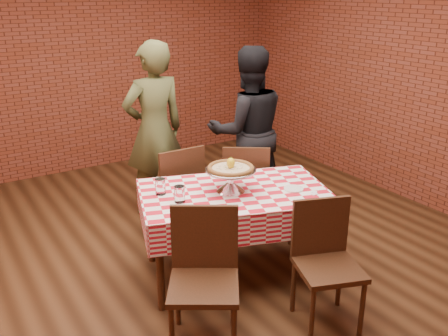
{
  "coord_description": "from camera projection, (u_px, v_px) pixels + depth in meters",
  "views": [
    {
      "loc": [
        -1.86,
        -3.3,
        2.3
      ],
      "look_at": [
        0.15,
        -0.13,
        0.92
      ],
      "focal_mm": 39.65,
      "sensor_mm": 36.0,
      "label": 1
    }
  ],
  "objects": [
    {
      "name": "condiment_caddy",
      "position": [
        225.0,
        168.0,
        4.26
      ],
      "size": [
        0.11,
        0.09,
        0.15
      ],
      "primitive_type": "cube",
      "rotation": [
        0.0,
        0.0,
        -0.09
      ],
      "color": "silver",
      "rests_on": "tablecloth"
    },
    {
      "name": "water_glass_left",
      "position": [
        179.0,
        194.0,
        3.75
      ],
      "size": [
        0.1,
        0.1,
        0.13
      ],
      "primitive_type": "cylinder",
      "rotation": [
        0.0,
        0.0,
        -0.32
      ],
      "color": "white",
      "rests_on": "tablecloth"
    },
    {
      "name": "chair_near_right",
      "position": [
        329.0,
        268.0,
        3.45
      ],
      "size": [
        0.55,
        0.55,
        0.91
      ],
      "primitive_type": null,
      "rotation": [
        0.0,
        0.0,
        -0.35
      ],
      "color": "#412111",
      "rests_on": "ground"
    },
    {
      "name": "diner_black",
      "position": [
        248.0,
        131.0,
        5.18
      ],
      "size": [
        1.02,
        0.91,
        1.76
      ],
      "primitive_type": "imported",
      "rotation": [
        0.0,
        0.0,
        2.81
      ],
      "color": "black",
      "rests_on": "ground"
    },
    {
      "name": "table",
      "position": [
        234.0,
        233.0,
        4.11
      ],
      "size": [
        1.69,
        1.31,
        0.75
      ],
      "primitive_type": "cube",
      "rotation": [
        0.0,
        0.0,
        -0.32
      ],
      "color": "#412111",
      "rests_on": "ground"
    },
    {
      "name": "back_wall",
      "position": [
        81.0,
        59.0,
        6.23
      ],
      "size": [
        5.5,
        0.0,
        5.5
      ],
      "primitive_type": "plane",
      "rotation": [
        1.57,
        0.0,
        0.0
      ],
      "color": "maroon",
      "rests_on": "ground"
    },
    {
      "name": "sweetener_packet_a",
      "position": [
        314.0,
        194.0,
        3.91
      ],
      "size": [
        0.05,
        0.04,
        0.0
      ],
      "primitive_type": "cube",
      "rotation": [
        0.0,
        0.0,
        0.06
      ],
      "color": "white",
      "rests_on": "tablecloth"
    },
    {
      "name": "chair_near_left",
      "position": [
        204.0,
        284.0,
        3.24
      ],
      "size": [
        0.63,
        0.63,
        0.94
      ],
      "primitive_type": null,
      "rotation": [
        0.0,
        0.0,
        -0.57
      ],
      "color": "#412111",
      "rests_on": "ground"
    },
    {
      "name": "pizza_stand",
      "position": [
        231.0,
        180.0,
        3.95
      ],
      "size": [
        0.51,
        0.51,
        0.18
      ],
      "primitive_type": null,
      "rotation": [
        0.0,
        0.0,
        -0.25
      ],
      "color": "silver",
      "rests_on": "tablecloth"
    },
    {
      "name": "chair_far_left",
      "position": [
        173.0,
        190.0,
        4.74
      ],
      "size": [
        0.45,
        0.45,
        0.94
      ],
      "primitive_type": null,
      "rotation": [
        0.0,
        0.0,
        3.14
      ],
      "color": "#412111",
      "rests_on": "ground"
    },
    {
      "name": "water_glass_right",
      "position": [
        160.0,
        187.0,
        3.89
      ],
      "size": [
        0.1,
        0.1,
        0.13
      ],
      "primitive_type": "cylinder",
      "rotation": [
        0.0,
        0.0,
        -0.32
      ],
      "color": "white",
      "rests_on": "tablecloth"
    },
    {
      "name": "side_plate",
      "position": [
        294.0,
        189.0,
        4.0
      ],
      "size": [
        0.2,
        0.2,
        0.01
      ],
      "primitive_type": "cylinder",
      "rotation": [
        0.0,
        0.0,
        -0.32
      ],
      "color": "white",
      "rests_on": "tablecloth"
    },
    {
      "name": "lemon",
      "position": [
        231.0,
        163.0,
        3.9
      ],
      "size": [
        0.08,
        0.08,
        0.08
      ],
      "primitive_type": "ellipsoid",
      "rotation": [
        0.0,
        0.0,
        -0.25
      ],
      "color": "yellow",
      "rests_on": "pizza"
    },
    {
      "name": "chair_far_right",
      "position": [
        246.0,
        186.0,
        4.87
      ],
      "size": [
        0.61,
        0.61,
        0.92
      ],
      "primitive_type": null,
      "rotation": [
        0.0,
        0.0,
        2.53
      ],
      "color": "#412111",
      "rests_on": "ground"
    },
    {
      "name": "diner_olive",
      "position": [
        154.0,
        130.0,
        5.08
      ],
      "size": [
        0.67,
        0.44,
        1.83
      ],
      "primitive_type": "imported",
      "rotation": [
        0.0,
        0.0,
        3.14
      ],
      "color": "#484C29",
      "rests_on": "ground"
    },
    {
      "name": "ground",
      "position": [
        201.0,
        265.0,
        4.35
      ],
      "size": [
        6.0,
        6.0,
        0.0
      ],
      "primitive_type": "plane",
      "color": "black",
      "rests_on": "ground"
    },
    {
      "name": "sweetener_packet_b",
      "position": [
        314.0,
        192.0,
        3.95
      ],
      "size": [
        0.06,
        0.06,
        0.0
      ],
      "primitive_type": "cube",
      "rotation": [
        0.0,
        0.0,
        -0.71
      ],
      "color": "white",
      "rests_on": "tablecloth"
    },
    {
      "name": "tablecloth",
      "position": [
        234.0,
        205.0,
        4.02
      ],
      "size": [
        1.73,
        1.36,
        0.25
      ],
      "primitive_type": null,
      "rotation": [
        0.0,
        0.0,
        -0.32
      ],
      "color": "red",
      "rests_on": "table"
    },
    {
      "name": "pizza",
      "position": [
        231.0,
        169.0,
        3.91
      ],
      "size": [
        0.45,
        0.45,
        0.03
      ],
      "primitive_type": "cylinder",
      "rotation": [
        0.0,
        0.0,
        -0.25
      ],
      "color": "#CDB98F",
      "rests_on": "pizza_stand"
    }
  ]
}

